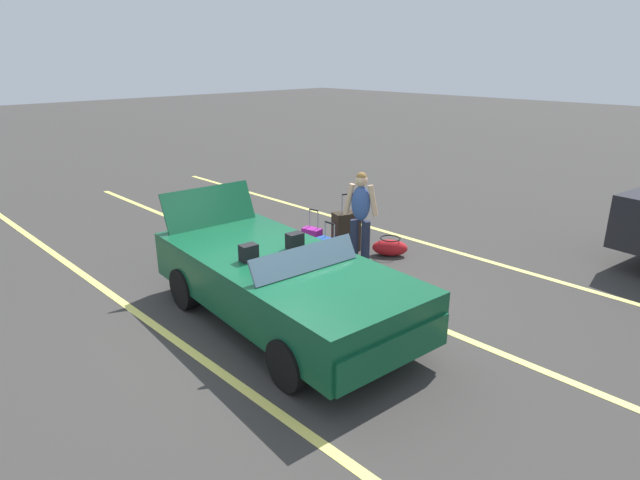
{
  "coord_description": "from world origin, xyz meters",
  "views": [
    {
      "loc": [
        4.99,
        -4.15,
        3.45
      ],
      "look_at": [
        -0.57,
        1.26,
        0.75
      ],
      "focal_mm": 29.73,
      "sensor_mm": 36.0,
      "label": 1
    }
  ],
  "objects_px": {
    "suitcase_small_carryon": "(312,241)",
    "traveler_person": "(361,214)",
    "duffel_bag": "(390,247)",
    "suitcase_large_black": "(346,232)",
    "convertible_car": "(291,288)",
    "suitcase_medium_bright": "(327,257)"
  },
  "relations": [
    {
      "from": "duffel_bag",
      "to": "suitcase_large_black",
      "type": "bearing_deg",
      "value": -152.95
    },
    {
      "from": "traveler_person",
      "to": "duffel_bag",
      "type": "bearing_deg",
      "value": 148.33
    },
    {
      "from": "suitcase_medium_bright",
      "to": "duffel_bag",
      "type": "relative_size",
      "value": 1.31
    },
    {
      "from": "convertible_car",
      "to": "suitcase_large_black",
      "type": "xyz_separation_m",
      "value": [
        -1.55,
        2.71,
        -0.22
      ]
    },
    {
      "from": "convertible_car",
      "to": "traveler_person",
      "type": "distance_m",
      "value": 2.5
    },
    {
      "from": "suitcase_small_carryon",
      "to": "traveler_person",
      "type": "relative_size",
      "value": 0.51
    },
    {
      "from": "suitcase_small_carryon",
      "to": "traveler_person",
      "type": "xyz_separation_m",
      "value": [
        0.98,
        0.21,
        0.68
      ]
    },
    {
      "from": "convertible_car",
      "to": "traveler_person",
      "type": "height_order",
      "value": "traveler_person"
    },
    {
      "from": "traveler_person",
      "to": "suitcase_medium_bright",
      "type": "bearing_deg",
      "value": -37.25
    },
    {
      "from": "suitcase_medium_bright",
      "to": "duffel_bag",
      "type": "xyz_separation_m",
      "value": [
        0.17,
        1.46,
        -0.15
      ]
    },
    {
      "from": "suitcase_medium_bright",
      "to": "suitcase_small_carryon",
      "type": "relative_size",
      "value": 1.06
    },
    {
      "from": "suitcase_large_black",
      "to": "traveler_person",
      "type": "distance_m",
      "value": 0.97
    },
    {
      "from": "suitcase_small_carryon",
      "to": "duffel_bag",
      "type": "distance_m",
      "value": 1.42
    },
    {
      "from": "convertible_car",
      "to": "suitcase_large_black",
      "type": "bearing_deg",
      "value": 124.99
    },
    {
      "from": "suitcase_small_carryon",
      "to": "duffel_bag",
      "type": "relative_size",
      "value": 1.23
    },
    {
      "from": "suitcase_large_black",
      "to": "suitcase_medium_bright",
      "type": "bearing_deg",
      "value": 137.44
    },
    {
      "from": "suitcase_large_black",
      "to": "suitcase_medium_bright",
      "type": "relative_size",
      "value": 1.24
    },
    {
      "from": "convertible_car",
      "to": "suitcase_large_black",
      "type": "distance_m",
      "value": 3.13
    },
    {
      "from": "suitcase_large_black",
      "to": "suitcase_small_carryon",
      "type": "bearing_deg",
      "value": 83.69
    },
    {
      "from": "duffel_bag",
      "to": "traveler_person",
      "type": "bearing_deg",
      "value": -94.05
    },
    {
      "from": "convertible_car",
      "to": "suitcase_small_carryon",
      "type": "relative_size",
      "value": 5.08
    },
    {
      "from": "convertible_car",
      "to": "duffel_bag",
      "type": "height_order",
      "value": "convertible_car"
    }
  ]
}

